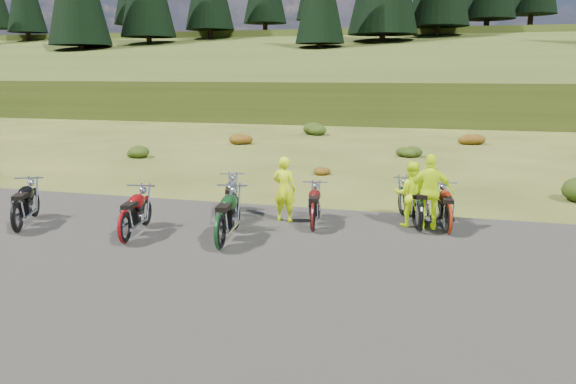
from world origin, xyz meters
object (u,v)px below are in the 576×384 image
(motorcycle_3, at_px, (230,224))
(motorcycle_0, at_px, (19,234))
(motorcycle_7, at_px, (417,231))
(person_middle, at_px, (284,190))

(motorcycle_3, bearing_deg, motorcycle_0, 97.77)
(motorcycle_7, xyz_separation_m, person_middle, (-3.29, -0.02, 0.83))
(motorcycle_0, height_order, motorcycle_3, motorcycle_0)
(motorcycle_0, height_order, motorcycle_7, motorcycle_0)
(motorcycle_7, relative_size, person_middle, 1.28)
(motorcycle_0, bearing_deg, person_middle, -89.40)
(motorcycle_0, distance_m, person_middle, 6.40)
(motorcycle_0, height_order, person_middle, person_middle)
(motorcycle_0, bearing_deg, motorcycle_7, -97.57)
(motorcycle_3, xyz_separation_m, person_middle, (1.26, 0.53, 0.83))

